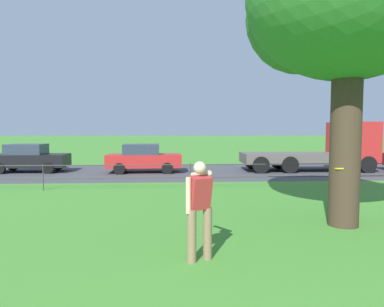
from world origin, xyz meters
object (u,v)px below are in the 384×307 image
(car_black_left, at_px, (29,158))
(car_red_far_right, at_px, (144,158))
(frisbee, at_px, (340,168))
(flatbed_truck_far_left, at_px, (327,149))
(person_thrower, at_px, (199,207))

(car_black_left, height_order, car_red_far_right, same)
(frisbee, height_order, flatbed_truck_far_left, flatbed_truck_far_left)
(frisbee, relative_size, flatbed_truck_far_left, 0.04)
(frisbee, relative_size, car_black_left, 0.07)
(person_thrower, relative_size, frisbee, 5.83)
(person_thrower, relative_size, car_red_far_right, 0.43)
(car_black_left, distance_m, car_red_far_right, 6.29)
(frisbee, xyz_separation_m, car_red_far_right, (-5.46, 10.81, -0.63))
(frisbee, distance_m, car_black_left, 16.30)
(car_black_left, xyz_separation_m, car_red_far_right, (6.27, -0.48, 0.00))
(flatbed_truck_far_left, bearing_deg, car_red_far_right, -179.10)
(person_thrower, height_order, frisbee, person_thrower)
(person_thrower, xyz_separation_m, car_black_left, (-8.29, 13.11, -0.17))
(car_black_left, bearing_deg, frisbee, -43.92)
(frisbee, bearing_deg, person_thrower, -152.17)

